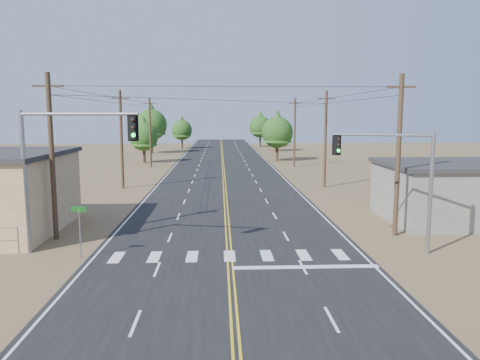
{
  "coord_description": "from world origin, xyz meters",
  "views": [
    {
      "loc": [
        -0.5,
        -16.24,
        7.5
      ],
      "look_at": [
        0.76,
        12.56,
        3.5
      ],
      "focal_mm": 35.0,
      "sensor_mm": 36.0,
      "label": 1
    }
  ],
  "objects": [
    {
      "name": "tree_right_near",
      "position": [
        9.0,
        60.44,
        5.23
      ],
      "size": [
        5.13,
        5.13,
        8.56
      ],
      "color": "#3F2D1E",
      "rests_on": "ground"
    },
    {
      "name": "tree_left_mid",
      "position": [
        -14.0,
        77.62,
        6.26
      ],
      "size": [
        6.14,
        6.14,
        10.23
      ],
      "color": "#3F2D1E",
      "rests_on": "ground"
    },
    {
      "name": "utility_pole_left_near",
      "position": [
        -10.5,
        12.0,
        5.12
      ],
      "size": [
        1.8,
        0.3,
        10.0
      ],
      "color": "#4C3826",
      "rests_on": "ground"
    },
    {
      "name": "signal_mast_right",
      "position": [
        9.39,
        8.61,
        4.47
      ],
      "size": [
        5.09,
        2.11,
        6.62
      ],
      "rotation": [
        0.0,
        0.0,
        -0.37
      ],
      "color": "gray",
      "rests_on": "ground"
    },
    {
      "name": "utility_pole_right_far",
      "position": [
        10.5,
        52.0,
        5.12
      ],
      "size": [
        1.8,
        0.3,
        10.0
      ],
      "color": "#4C3826",
      "rests_on": "ground"
    },
    {
      "name": "ground",
      "position": [
        0.0,
        0.0,
        0.0
      ],
      "size": [
        220.0,
        220.0,
        0.0
      ],
      "primitive_type": "plane",
      "color": "#7F6244",
      "rests_on": "ground"
    },
    {
      "name": "tree_right_mid",
      "position": [
        11.26,
        81.82,
        4.62
      ],
      "size": [
        4.54,
        4.54,
        7.56
      ],
      "color": "#3F2D1E",
      "rests_on": "ground"
    },
    {
      "name": "tree_left_far",
      "position": [
        -9.0,
        90.18,
        4.68
      ],
      "size": [
        4.59,
        4.59,
        7.65
      ],
      "color": "#3F2D1E",
      "rests_on": "ground"
    },
    {
      "name": "tree_right_far",
      "position": [
        9.22,
        95.5,
        5.3
      ],
      "size": [
        5.2,
        5.2,
        8.66
      ],
      "color": "#3F2D1E",
      "rests_on": "ground"
    },
    {
      "name": "road",
      "position": [
        0.0,
        30.0,
        0.01
      ],
      "size": [
        15.0,
        200.0,
        0.02
      ],
      "primitive_type": "cube",
      "color": "black",
      "rests_on": "ground"
    },
    {
      "name": "utility_pole_left_mid",
      "position": [
        -10.5,
        32.0,
        5.12
      ],
      "size": [
        1.8,
        0.3,
        10.0
      ],
      "color": "#4C3826",
      "rests_on": "ground"
    },
    {
      "name": "utility_pole_left_far",
      "position": [
        -10.5,
        52.0,
        5.12
      ],
      "size": [
        1.8,
        0.3,
        10.0
      ],
      "color": "#4C3826",
      "rests_on": "ground"
    },
    {
      "name": "signal_mast_left",
      "position": [
        -9.11,
        8.75,
        5.28
      ],
      "size": [
        6.57,
        1.74,
        7.79
      ],
      "rotation": [
        0.0,
        0.0,
        -0.21
      ],
      "color": "gray",
      "rests_on": "ground"
    },
    {
      "name": "utility_pole_right_mid",
      "position": [
        10.5,
        32.0,
        5.12
      ],
      "size": [
        1.8,
        0.3,
        10.0
      ],
      "color": "#4C3826",
      "rests_on": "ground"
    },
    {
      "name": "tree_left_near",
      "position": [
        -12.49,
        58.46,
        4.62
      ],
      "size": [
        4.54,
        4.54,
        7.56
      ],
      "color": "#3F2D1E",
      "rests_on": "ground"
    },
    {
      "name": "street_sign",
      "position": [
        -7.85,
        8.0,
        1.87
      ],
      "size": [
        0.82,
        0.16,
        2.78
      ],
      "rotation": [
        0.0,
        0.0,
        -0.15
      ],
      "color": "gray",
      "rests_on": "ground"
    },
    {
      "name": "utility_pole_right_near",
      "position": [
        10.5,
        12.0,
        5.12
      ],
      "size": [
        1.8,
        0.3,
        10.0
      ],
      "color": "#4C3826",
      "rests_on": "ground"
    }
  ]
}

